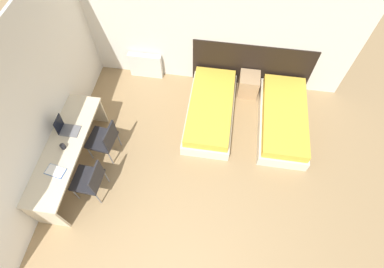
% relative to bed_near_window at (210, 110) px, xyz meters
% --- Properties ---
extents(wall_back, '(5.68, 0.05, 2.70)m').
position_rel_bed_near_window_xyz_m(wall_back, '(-0.25, 1.04, 1.14)').
color(wall_back, silver).
rests_on(wall_back, ground_plane).
extents(wall_left, '(0.05, 5.06, 2.70)m').
position_rel_bed_near_window_xyz_m(wall_left, '(-2.62, -1.02, 1.14)').
color(wall_left, silver).
rests_on(wall_left, ground_plane).
extents(headboard_panel, '(2.43, 0.03, 1.07)m').
position_rel_bed_near_window_xyz_m(headboard_panel, '(0.71, 1.00, 0.33)').
color(headboard_panel, black).
rests_on(headboard_panel, ground_plane).
extents(bed_near_window, '(0.90, 1.94, 0.43)m').
position_rel_bed_near_window_xyz_m(bed_near_window, '(0.00, 0.00, 0.00)').
color(bed_near_window, beige).
rests_on(bed_near_window, ground_plane).
extents(bed_near_door, '(0.90, 1.94, 0.43)m').
position_rel_bed_near_window_xyz_m(bed_near_door, '(1.43, 0.00, 0.00)').
color(bed_near_door, beige).
rests_on(bed_near_door, ground_plane).
extents(nightstand, '(0.41, 0.42, 0.48)m').
position_rel_bed_near_window_xyz_m(nightstand, '(0.71, 0.76, 0.03)').
color(nightstand, tan).
rests_on(nightstand, ground_plane).
extents(radiator, '(0.71, 0.12, 0.59)m').
position_rel_bed_near_window_xyz_m(radiator, '(-1.52, 0.92, 0.09)').
color(radiator, silver).
rests_on(radiator, ground_plane).
extents(desk, '(0.60, 2.16, 0.74)m').
position_rel_bed_near_window_xyz_m(desk, '(-2.29, -1.49, 0.38)').
color(desk, beige).
rests_on(desk, ground_plane).
extents(chair_near_laptop, '(0.51, 0.51, 0.85)m').
position_rel_bed_near_window_xyz_m(chair_near_laptop, '(-1.78, -1.11, 0.29)').
color(chair_near_laptop, '#232328').
rests_on(chair_near_laptop, ground_plane).
extents(chair_near_notebook, '(0.49, 0.49, 0.85)m').
position_rel_bed_near_window_xyz_m(chair_near_notebook, '(-1.78, -1.88, 0.29)').
color(chair_near_notebook, '#232328').
rests_on(chair_near_notebook, ground_plane).
extents(laptop, '(0.32, 0.24, 0.33)m').
position_rel_bed_near_window_xyz_m(laptop, '(-2.33, -1.17, 0.61)').
color(laptop, slate).
rests_on(laptop, desk).
extents(open_notebook, '(0.33, 0.23, 0.02)m').
position_rel_bed_near_window_xyz_m(open_notebook, '(-2.24, -1.92, 0.55)').
color(open_notebook, '#1E4793').
rests_on(open_notebook, desk).
extents(mug, '(0.08, 0.08, 0.09)m').
position_rel_bed_near_window_xyz_m(mug, '(-2.27, -1.50, 0.58)').
color(mug, black).
rests_on(mug, desk).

